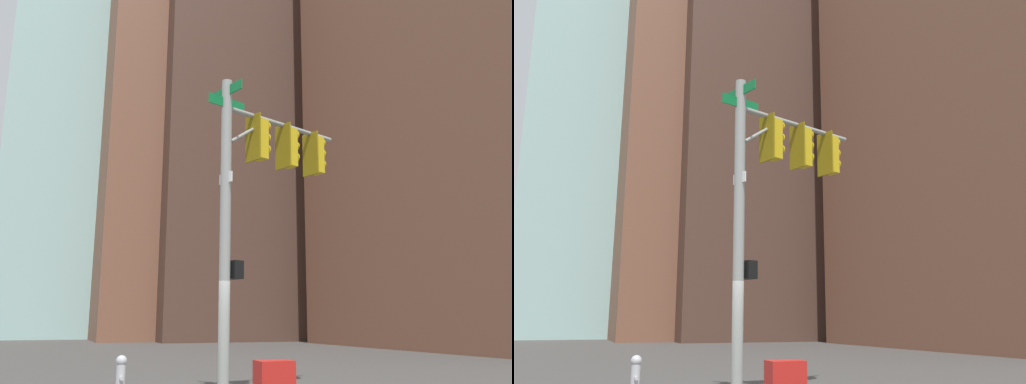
% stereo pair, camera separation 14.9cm
% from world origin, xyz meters
% --- Properties ---
extents(signal_pole_assembly, '(1.79, 3.88, 7.20)m').
position_xyz_m(signal_pole_assembly, '(-0.26, 1.17, 4.92)').
color(signal_pole_assembly, gray).
rests_on(signal_pole_assembly, ground_plane).
extents(fire_hydrant, '(0.34, 0.26, 0.87)m').
position_xyz_m(fire_hydrant, '(-2.14, -1.65, 0.47)').
color(fire_hydrant, '#B2B2B7').
rests_on(fire_hydrant, ground_plane).
extents(building_brick_nearside, '(25.15, 15.03, 44.08)m').
position_xyz_m(building_brick_nearside, '(-16.50, 23.84, 22.04)').
color(building_brick_nearside, brown).
rests_on(building_brick_nearside, ground_plane).
extents(building_brick_midblock, '(21.70, 14.96, 34.36)m').
position_xyz_m(building_brick_midblock, '(-42.88, 12.73, 17.18)').
color(building_brick_midblock, '#4C3328').
rests_on(building_brick_midblock, ground_plane).
extents(building_glass_tower, '(22.46, 27.59, 77.80)m').
position_xyz_m(building_glass_tower, '(-55.50, 4.99, 38.90)').
color(building_glass_tower, '#9EC6C1').
rests_on(building_glass_tower, ground_plane).
extents(building_brick_farside, '(23.19, 18.20, 39.60)m').
position_xyz_m(building_brick_farside, '(-46.51, 9.64, 19.80)').
color(building_brick_farside, brown).
rests_on(building_brick_farside, ground_plane).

